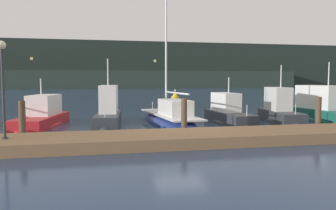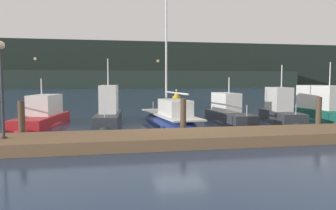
% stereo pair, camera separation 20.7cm
% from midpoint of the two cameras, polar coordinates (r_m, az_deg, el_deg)
% --- Properties ---
extents(ground_plane, '(400.00, 400.00, 0.00)m').
position_cam_midpoint_polar(ground_plane, '(16.24, 1.77, -5.03)').
color(ground_plane, navy).
extents(dock, '(37.48, 2.80, 0.45)m').
position_cam_midpoint_polar(dock, '(13.91, 4.07, -5.71)').
color(dock, brown).
rests_on(dock, ground).
extents(mooring_pile_1, '(0.28, 0.28, 1.78)m').
position_cam_midpoint_polar(mooring_pile_1, '(15.32, -24.40, -2.65)').
color(mooring_pile_1, '#4C3D2D').
rests_on(mooring_pile_1, ground).
extents(mooring_pile_2, '(0.28, 0.28, 1.79)m').
position_cam_midpoint_polar(mooring_pile_2, '(15.39, 2.42, -2.20)').
color(mooring_pile_2, '#4C3D2D').
rests_on(mooring_pile_2, ground).
extents(mooring_pile_3, '(0.28, 0.28, 1.79)m').
position_cam_midpoint_polar(mooring_pile_3, '(18.45, 24.42, -1.48)').
color(mooring_pile_3, '#4C3D2D').
rests_on(mooring_pile_3, ground).
extents(motorboat_berth_3, '(2.94, 6.13, 3.20)m').
position_cam_midpoint_polar(motorboat_berth_3, '(20.39, -21.38, -2.48)').
color(motorboat_berth_3, red).
rests_on(motorboat_berth_3, ground).
extents(motorboat_berth_4, '(1.93, 5.20, 4.51)m').
position_cam_midpoint_polar(motorboat_berth_4, '(19.25, -10.62, -2.38)').
color(motorboat_berth_4, '#2D3338').
rests_on(motorboat_berth_4, ground).
extents(sailboat_berth_5, '(3.02, 8.43, 12.36)m').
position_cam_midpoint_polar(sailboat_berth_5, '(19.37, 0.05, -2.96)').
color(sailboat_berth_5, navy).
rests_on(sailboat_berth_5, ground).
extents(motorboat_berth_6, '(1.77, 5.43, 3.34)m').
position_cam_midpoint_polar(motorboat_berth_6, '(20.32, 10.18, -2.25)').
color(motorboat_berth_6, '#2D3338').
rests_on(motorboat_berth_6, ground).
extents(motorboat_berth_7, '(2.17, 4.96, 4.19)m').
position_cam_midpoint_polar(motorboat_berth_7, '(21.63, 18.66, -1.87)').
color(motorboat_berth_7, '#2D3338').
rests_on(motorboat_berth_7, ground).
extents(motorboat_berth_8, '(3.17, 7.39, 4.37)m').
position_cam_midpoint_polar(motorboat_berth_8, '(23.77, 25.74, -1.43)').
color(motorboat_berth_8, '#195647').
rests_on(motorboat_berth_8, ground).
extents(channel_buoy, '(1.08, 1.08, 1.77)m').
position_cam_midpoint_polar(channel_buoy, '(30.07, 1.04, 0.57)').
color(channel_buoy, gold).
rests_on(channel_buoy, ground).
extents(dock_lamppost, '(0.32, 0.32, 3.66)m').
position_cam_midpoint_polar(dock_lamppost, '(13.70, -27.27, 4.99)').
color(dock_lamppost, '#2D2D33').
rests_on(dock_lamppost, dock).
extents(hillside_backdrop, '(240.00, 23.00, 14.87)m').
position_cam_midpoint_polar(hillside_backdrop, '(111.36, -10.57, 6.55)').
color(hillside_backdrop, '#1E2823').
rests_on(hillside_backdrop, ground).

